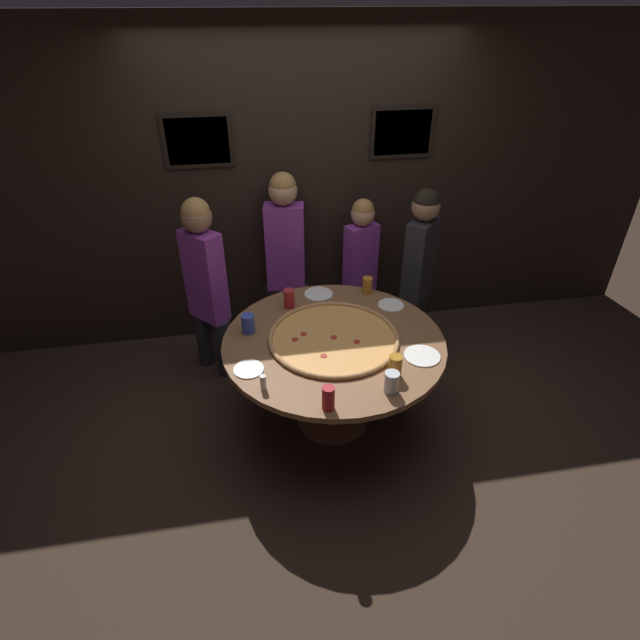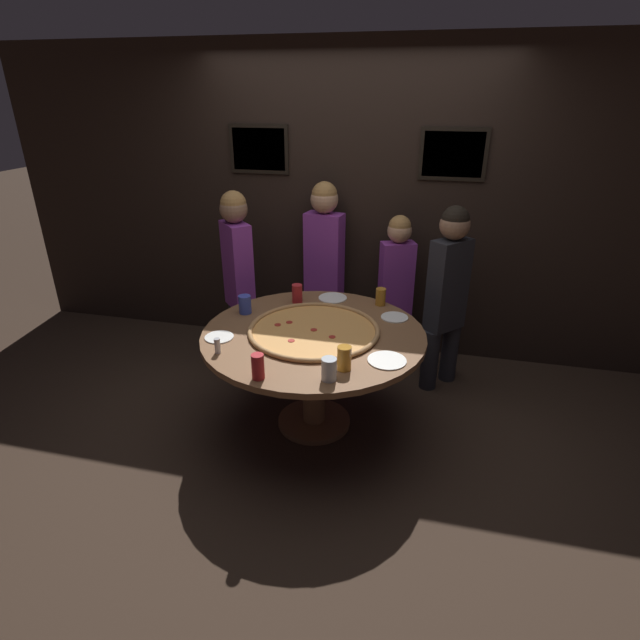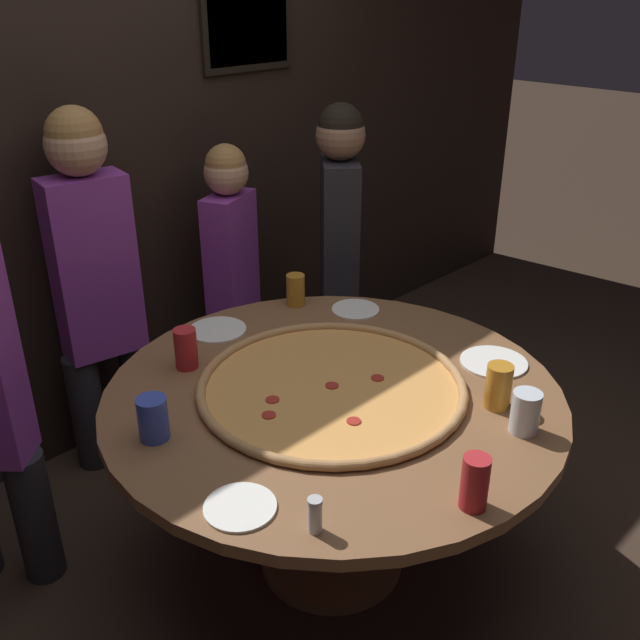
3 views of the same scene
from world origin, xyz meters
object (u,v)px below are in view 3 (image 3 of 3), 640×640
drink_cup_far_left (475,483)px  diner_side_right (339,242)px  white_plate_beside_cup (240,507)px  condiment_shaker (315,515)px  drink_cup_near_right (296,290)px  drink_cup_near_left (153,418)px  white_plate_near_front (494,362)px  diner_centre_back (95,275)px  drink_cup_centre_back (186,348)px  diner_side_left (232,267)px  dining_table (333,426)px  giant_pizza (332,386)px  drink_cup_by_shaker (498,386)px  drink_cup_beside_pizza (525,412)px  white_plate_left_side (355,309)px  white_plate_far_back (218,329)px

drink_cup_far_left → diner_side_right: diner_side_right is taller
white_plate_beside_cup → condiment_shaker: bearing=-68.1°
drink_cup_far_left → condiment_shaker: 0.41m
drink_cup_near_right → drink_cup_near_left: size_ratio=0.97×
white_plate_near_front → diner_centre_back: bearing=116.7°
drink_cup_centre_back → condiment_shaker: size_ratio=1.48×
diner_side_right → diner_side_left: size_ratio=1.12×
drink_cup_near_right → white_plate_near_front: (0.15, -0.84, -0.06)m
drink_cup_near_left → condiment_shaker: bearing=-84.8°
drink_cup_centre_back → diner_side_right: size_ratio=0.10×
diner_side_left → drink_cup_near_right: bearing=59.5°
drink_cup_far_left → white_plate_beside_cup: size_ratio=0.80×
dining_table → condiment_shaker: (-0.50, -0.42, 0.19)m
drink_cup_near_right → diner_side_left: (0.07, 0.50, -0.06)m
giant_pizza → diner_centre_back: (-0.19, 1.13, 0.12)m
white_plate_beside_cup → diner_side_left: bearing=51.6°
dining_table → white_plate_beside_cup: white_plate_beside_cup is taller
drink_cup_near_right → drink_cup_far_left: 1.32m
diner_side_left → drink_cup_by_shaker: bearing=61.5°
drink_cup_near_left → condiment_shaker: size_ratio=1.37×
dining_table → drink_cup_by_shaker: drink_cup_by_shaker is taller
dining_table → drink_cup_near_left: bearing=161.2°
drink_cup_beside_pizza → diner_side_left: bearing=82.5°
white_plate_near_front → condiment_shaker: (-1.02, -0.14, 0.05)m
drink_cup_near_right → condiment_shaker: drink_cup_near_right is taller
drink_cup_centre_back → white_plate_left_side: (0.75, -0.11, -0.07)m
condiment_shaker → diner_side_left: (0.95, 1.48, -0.05)m
diner_centre_back → diner_side_left: diner_centre_back is taller
white_plate_far_back → condiment_shaker: size_ratio=2.26×
white_plate_left_side → drink_cup_near_left: bearing=-171.2°
drink_cup_near_left → white_plate_near_front: 1.17m
drink_cup_far_left → drink_cup_by_shaker: bearing=25.1°
drink_cup_beside_pizza → diner_side_right: 1.48m
giant_pizza → drink_cup_near_right: bearing=56.3°
diner_centre_back → diner_side_left: size_ratio=1.17×
white_plate_far_back → diner_side_right: size_ratio=0.15×
white_plate_far_back → drink_cup_centre_back: bearing=-149.9°
drink_cup_beside_pizza → condiment_shaker: 0.74m
drink_cup_far_left → diner_side_left: size_ratio=0.11×
drink_cup_near_left → white_plate_beside_cup: bearing=-93.1°
dining_table → drink_cup_near_right: drink_cup_near_right is taller
white_plate_near_front → diner_side_right: size_ratio=0.16×
drink_cup_by_shaker → white_plate_left_side: drink_cup_by_shaker is taller
drink_cup_far_left → white_plate_near_front: size_ratio=0.64×
drink_cup_far_left → giant_pizza: bearing=76.2°
drink_cup_near_right → diner_side_left: size_ratio=0.10×
drink_cup_by_shaker → white_plate_near_front: (0.23, 0.15, -0.07)m
white_plate_far_back → diner_centre_back: 0.58m
drink_cup_near_right → drink_cup_far_left: (-0.53, -1.21, 0.01)m
dining_table → white_plate_near_front: size_ratio=6.42×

